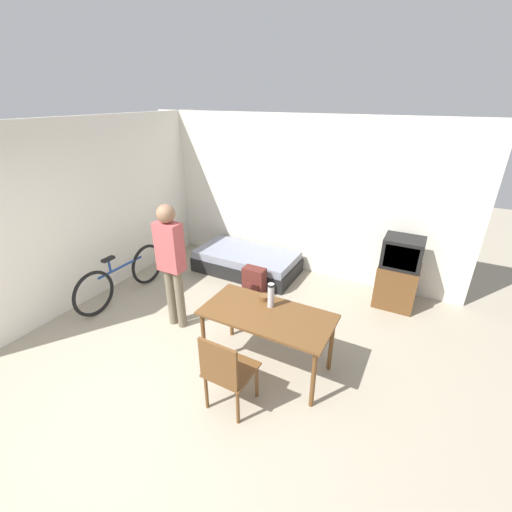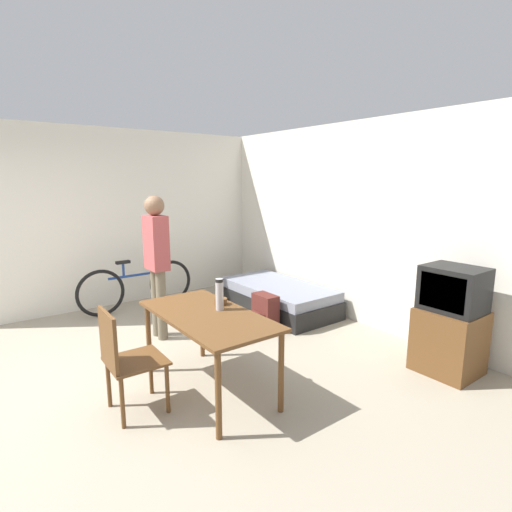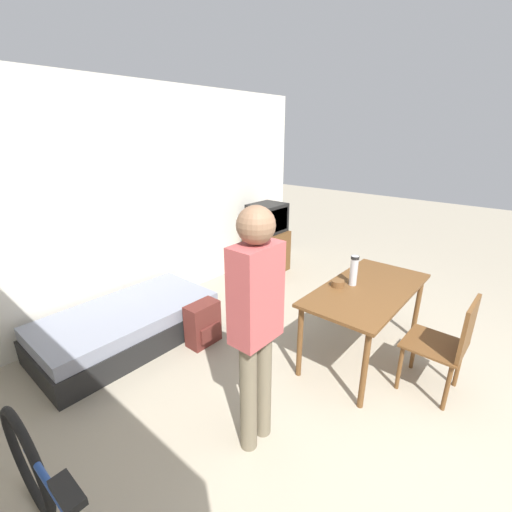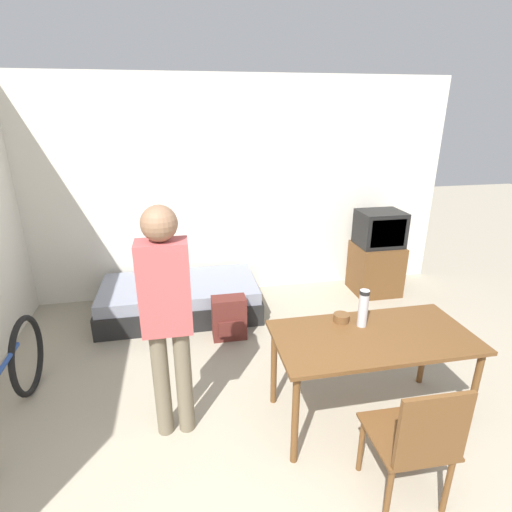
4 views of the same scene
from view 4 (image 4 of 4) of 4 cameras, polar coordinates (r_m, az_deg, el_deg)
wall_back at (r=5.05m, az=-4.42°, el=9.32°), size 5.77×0.06×2.70m
daybed at (r=4.84m, az=-10.78°, el=-6.01°), size 1.84×0.95×0.40m
tv at (r=5.43m, az=16.88°, el=0.19°), size 0.57×0.54×1.10m
dining_table at (r=3.16m, az=16.30°, el=-12.07°), size 1.47×0.73×0.75m
wooden_chair at (r=2.71m, az=22.07°, el=-23.09°), size 0.47×0.47×0.92m
bicycle at (r=3.57m, az=-32.55°, el=-16.61°), size 0.08×1.77×0.77m
person_standing at (r=2.80m, az=-12.66°, el=-7.43°), size 0.34×0.24×1.76m
thermos_flask at (r=3.14m, az=15.08°, el=-7.01°), size 0.08×0.08×0.30m
mate_bowl at (r=3.22m, az=12.09°, el=-8.62°), size 0.12×0.12×0.06m
backpack at (r=4.28m, az=-3.86°, el=-8.85°), size 0.36×0.23×0.47m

